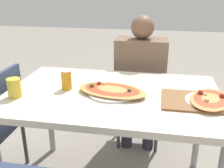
{
  "coord_description": "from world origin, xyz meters",
  "views": [
    {
      "loc": [
        0.27,
        -1.5,
        1.43
      ],
      "look_at": [
        -0.0,
        -0.01,
        0.84
      ],
      "focal_mm": 42.0,
      "sensor_mm": 36.0,
      "label": 1
    }
  ],
  "objects_px": {
    "chair_far_seated": "(141,90)",
    "drink_glass": "(14,88)",
    "pizza_second": "(210,100)",
    "dining_table": "(113,103)",
    "person_seated": "(141,73)",
    "soda_can": "(66,80)",
    "pizza_main": "(111,91)"
  },
  "relations": [
    {
      "from": "person_seated",
      "to": "pizza_second",
      "type": "xyz_separation_m",
      "value": [
        0.45,
        -0.7,
        0.1
      ]
    },
    {
      "from": "soda_can",
      "to": "drink_glass",
      "type": "bearing_deg",
      "value": -146.67
    },
    {
      "from": "pizza_second",
      "to": "drink_glass",
      "type": "bearing_deg",
      "value": -174.16
    },
    {
      "from": "dining_table",
      "to": "soda_can",
      "type": "height_order",
      "value": "soda_can"
    },
    {
      "from": "soda_can",
      "to": "drink_glass",
      "type": "xyz_separation_m",
      "value": [
        -0.27,
        -0.18,
        -0.0
      ]
    },
    {
      "from": "dining_table",
      "to": "chair_far_seated",
      "type": "height_order",
      "value": "chair_far_seated"
    },
    {
      "from": "pizza_main",
      "to": "soda_can",
      "type": "relative_size",
      "value": 3.86
    },
    {
      "from": "chair_far_seated",
      "to": "pizza_main",
      "type": "bearing_deg",
      "value": 80.06
    },
    {
      "from": "soda_can",
      "to": "pizza_second",
      "type": "xyz_separation_m",
      "value": [
        0.89,
        -0.06,
        -0.04
      ]
    },
    {
      "from": "pizza_main",
      "to": "dining_table",
      "type": "bearing_deg",
      "value": 69.46
    },
    {
      "from": "pizza_main",
      "to": "soda_can",
      "type": "height_order",
      "value": "soda_can"
    },
    {
      "from": "dining_table",
      "to": "person_seated",
      "type": "bearing_deg",
      "value": 78.69
    },
    {
      "from": "chair_far_seated",
      "to": "soda_can",
      "type": "xyz_separation_m",
      "value": [
        -0.44,
        -0.76,
        0.35
      ]
    },
    {
      "from": "soda_can",
      "to": "drink_glass",
      "type": "distance_m",
      "value": 0.32
    },
    {
      "from": "chair_far_seated",
      "to": "soda_can",
      "type": "distance_m",
      "value": 0.94
    },
    {
      "from": "pizza_main",
      "to": "drink_glass",
      "type": "bearing_deg",
      "value": -165.01
    },
    {
      "from": "chair_far_seated",
      "to": "drink_glass",
      "type": "distance_m",
      "value": 1.22
    },
    {
      "from": "soda_can",
      "to": "drink_glass",
      "type": "relative_size",
      "value": 1.07
    },
    {
      "from": "dining_table",
      "to": "person_seated",
      "type": "xyz_separation_m",
      "value": [
        0.13,
        0.65,
        -0.01
      ]
    },
    {
      "from": "chair_far_seated",
      "to": "soda_can",
      "type": "height_order",
      "value": "soda_can"
    },
    {
      "from": "pizza_main",
      "to": "chair_far_seated",
      "type": "bearing_deg",
      "value": 80.06
    },
    {
      "from": "pizza_main",
      "to": "drink_glass",
      "type": "xyz_separation_m",
      "value": [
        -0.57,
        -0.15,
        0.04
      ]
    },
    {
      "from": "dining_table",
      "to": "chair_far_seated",
      "type": "relative_size",
      "value": 1.54
    },
    {
      "from": "dining_table",
      "to": "chair_far_seated",
      "type": "bearing_deg",
      "value": 80.32
    },
    {
      "from": "dining_table",
      "to": "chair_far_seated",
      "type": "xyz_separation_m",
      "value": [
        0.13,
        0.76,
        -0.21
      ]
    },
    {
      "from": "pizza_second",
      "to": "soda_can",
      "type": "bearing_deg",
      "value": 176.26
    },
    {
      "from": "person_seated",
      "to": "soda_can",
      "type": "relative_size",
      "value": 9.48
    },
    {
      "from": "chair_far_seated",
      "to": "pizza_second",
      "type": "distance_m",
      "value": 0.98
    },
    {
      "from": "drink_glass",
      "to": "pizza_second",
      "type": "relative_size",
      "value": 0.31
    },
    {
      "from": "soda_can",
      "to": "pizza_second",
      "type": "distance_m",
      "value": 0.89
    },
    {
      "from": "person_seated",
      "to": "pizza_second",
      "type": "height_order",
      "value": "person_seated"
    },
    {
      "from": "person_seated",
      "to": "dining_table",
      "type": "bearing_deg",
      "value": 78.69
    }
  ]
}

